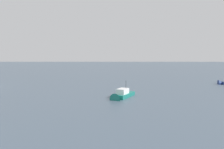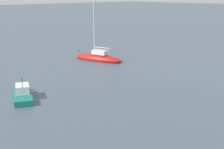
# 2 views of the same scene
# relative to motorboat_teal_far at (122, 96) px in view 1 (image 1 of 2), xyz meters

# --- Properties ---
(motorboat_teal_far) EXTENTS (5.54, 3.90, 3.02)m
(motorboat_teal_far) POSITION_rel_motorboat_teal_far_xyz_m (0.00, 0.00, 0.00)
(motorboat_teal_far) COLOR #197266
(motorboat_teal_far) RESTS_ON ground_plane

